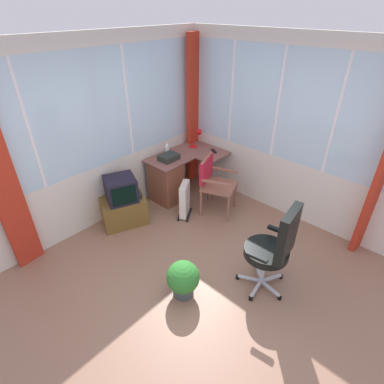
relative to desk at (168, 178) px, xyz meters
The scene contains 15 objects.
ground 2.06m from the desk, 123.41° to the right, with size 5.14×5.00×0.06m, color #89614D.
north_window_panel 1.47m from the desk, 162.78° to the left, with size 4.14×0.07×2.60m.
east_window_panel 2.16m from the desk, 59.66° to the right, with size 0.07×4.00×2.60m.
curtain_north_left 2.42m from the desk, behind, with size 0.32×0.07×2.50m, color #B22C1A.
curtain_corner 1.23m from the desk, 14.07° to the left, with size 0.32×0.07×2.50m, color #B22C1A.
desk is the anchor object (origin of this frame).
desk_lamp 0.91m from the desk, ahead, with size 0.24×0.21×0.32m.
tv_remote 0.90m from the desk, 24.44° to the right, with size 0.04×0.15×0.02m, color black.
spray_bottle 0.48m from the desk, 47.68° to the left, with size 0.06×0.06×0.22m.
paper_tray 0.38m from the desk, 20.93° to the right, with size 0.30×0.23×0.09m, color #272C26.
wooden_armchair 0.80m from the desk, 72.48° to the right, with size 0.62×0.62×0.91m.
office_chair 2.34m from the desk, 103.67° to the right, with size 0.61×0.57×1.15m.
tv_on_stand 0.92m from the desk, behind, with size 0.76×0.65×0.77m.
space_heater 0.56m from the desk, 106.43° to the right, with size 0.40×0.33×0.57m.
potted_plant 2.05m from the desk, 129.15° to the right, with size 0.38×0.38×0.46m.
Camera 1 is at (-1.84, -1.57, 2.87)m, focal length 28.33 mm.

